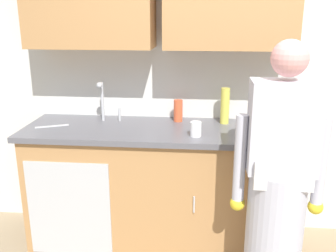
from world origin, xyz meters
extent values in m
cube|color=silver|center=(0.00, 1.05, 1.35)|extent=(4.80, 0.10, 2.70)
cube|color=#B27F4C|center=(-0.55, 0.70, 0.45)|extent=(1.90, 0.60, 0.90)
cube|color=#B7BABF|center=(-1.15, 0.39, 0.41)|extent=(0.60, 0.01, 0.72)
cylinder|color=silver|center=(-0.27, 0.39, 0.50)|extent=(0.01, 0.01, 0.12)
cylinder|color=silver|center=(0.16, 0.39, 0.50)|extent=(0.01, 0.01, 0.12)
cube|color=#595960|center=(-0.55, 0.70, 0.92)|extent=(1.96, 0.66, 0.04)
cube|color=#B7BABF|center=(-0.95, 0.70, 0.92)|extent=(0.50, 0.36, 0.03)
cylinder|color=#B7BABF|center=(-0.99, 0.85, 1.09)|extent=(0.02, 0.02, 0.30)
sphere|color=#B7BABF|center=(-0.99, 0.79, 1.23)|extent=(0.04, 0.04, 0.04)
cylinder|color=#B7BABF|center=(-0.86, 0.85, 0.99)|extent=(0.02, 0.02, 0.10)
cylinder|color=silver|center=(0.23, 0.12, 0.44)|extent=(0.34, 0.34, 0.88)
cube|color=silver|center=(0.23, 0.12, 1.14)|extent=(0.38, 0.22, 0.52)
sphere|color=pink|center=(0.23, 0.12, 1.52)|extent=(0.20, 0.20, 0.20)
cube|color=white|center=(0.23, 0.00, 0.90)|extent=(0.32, 0.04, 0.16)
cylinder|color=silver|center=(0.00, 0.14, 0.93)|extent=(0.07, 0.07, 0.55)
sphere|color=yellow|center=(0.00, 0.14, 0.65)|extent=(0.09, 0.09, 0.09)
cylinder|color=silver|center=(0.46, 0.14, 0.93)|extent=(0.07, 0.07, 0.55)
sphere|color=yellow|center=(0.46, 0.14, 0.65)|extent=(0.09, 0.09, 0.09)
cylinder|color=#E05933|center=(-0.41, 0.88, 1.02)|extent=(0.07, 0.07, 0.17)
cylinder|color=#E05933|center=(0.37, 0.93, 1.03)|extent=(0.07, 0.07, 0.18)
cylinder|color=#D8D14C|center=(-0.06, 0.86, 1.08)|extent=(0.07, 0.07, 0.27)
cylinder|color=white|center=(-0.27, 0.53, 0.99)|extent=(0.08, 0.08, 0.10)
cube|color=silver|center=(-1.33, 0.65, 0.94)|extent=(0.23, 0.12, 0.01)
camera|label=1|loc=(-0.22, -1.95, 1.76)|focal=40.84mm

